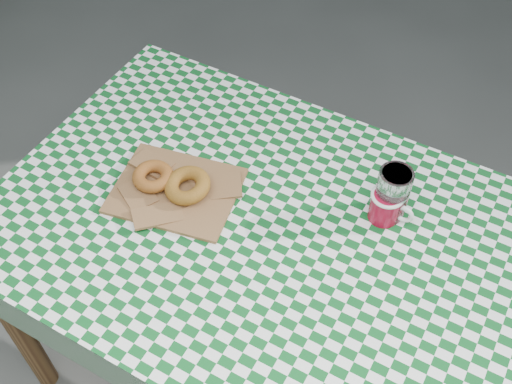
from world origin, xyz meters
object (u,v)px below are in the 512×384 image
at_px(paper_bag, 176,190).
at_px(drinking_glass, 392,194).
at_px(table, 266,310).
at_px(coffee_mug, 385,206).

xyz_separation_m(paper_bag, drinking_glass, (0.48, 0.17, 0.06)).
distance_m(table, paper_bag, 0.46).
bearing_deg(drinking_glass, table, -142.83).
bearing_deg(coffee_mug, drinking_glass, 74.39).
height_order(paper_bag, coffee_mug, coffee_mug).
bearing_deg(paper_bag, coffee_mug, 18.46).
bearing_deg(drinking_glass, paper_bag, -160.14).
height_order(paper_bag, drinking_glass, drinking_glass).
relative_size(paper_bag, drinking_glass, 2.08).
distance_m(table, coffee_mug, 0.50).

